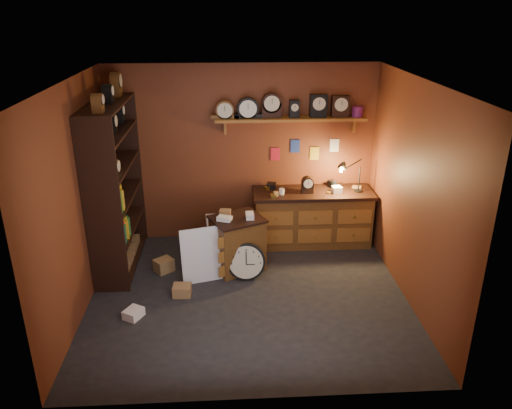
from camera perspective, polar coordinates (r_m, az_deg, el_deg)
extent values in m
plane|color=black|center=(6.51, -0.89, -10.34)|extent=(4.00, 4.00, 0.00)
cube|color=brown|center=(7.60, -1.56, 5.74)|extent=(4.00, 0.02, 2.70)
cube|color=brown|center=(4.27, 0.11, -8.05)|extent=(4.00, 0.02, 2.70)
cube|color=brown|center=(6.15, -19.91, 0.33)|extent=(0.02, 3.60, 2.70)
cube|color=brown|center=(6.30, 17.53, 1.14)|extent=(0.02, 3.60, 2.70)
cube|color=beige|center=(5.55, -1.06, 13.88)|extent=(4.00, 3.60, 0.02)
cube|color=#965B20|center=(7.37, 3.96, 9.75)|extent=(2.20, 0.30, 0.04)
cube|color=#965B20|center=(7.40, -3.53, 8.87)|extent=(0.04, 0.16, 0.20)
cube|color=#965B20|center=(7.64, 11.05, 8.92)|extent=(0.04, 0.16, 0.20)
cylinder|color=#B21419|center=(7.53, 11.52, 10.38)|extent=(0.16, 0.16, 0.15)
cube|color=#AA1528|center=(7.59, -0.42, 5.74)|extent=(0.14, 0.01, 0.20)
cube|color=navy|center=(7.58, 1.85, 6.64)|extent=(0.14, 0.01, 0.20)
cube|color=gold|center=(7.65, 4.09, 5.80)|extent=(0.14, 0.01, 0.20)
cube|color=silver|center=(7.66, 6.36, 6.68)|extent=(0.14, 0.01, 0.20)
cube|color=black|center=(7.10, -17.50, 1.78)|extent=(0.03, 1.60, 2.30)
cube|color=black|center=(6.34, -17.09, -0.62)|extent=(0.45, 0.03, 2.30)
cube|color=black|center=(7.77, -14.61, 3.84)|extent=(0.45, 0.03, 2.30)
cube|color=black|center=(7.49, -14.86, -6.07)|extent=(0.43, 1.54, 0.03)
cube|color=black|center=(7.27, -15.24, -2.60)|extent=(0.43, 1.54, 0.03)
cube|color=black|center=(7.10, -15.60, 0.70)|extent=(0.43, 1.54, 0.03)
cube|color=black|center=(6.95, -15.98, 4.16)|extent=(0.43, 1.54, 0.03)
cube|color=black|center=(6.83, -16.38, 7.74)|extent=(0.43, 1.54, 0.03)
cube|color=black|center=(6.75, -16.73, 10.86)|extent=(0.43, 1.54, 0.03)
cube|color=brown|center=(7.73, 6.40, -1.60)|extent=(1.76, 0.60, 0.80)
cube|color=black|center=(7.57, 6.53, 1.34)|extent=(1.82, 0.66, 0.05)
cube|color=#965B20|center=(7.46, 6.78, -2.55)|extent=(1.68, 0.02, 0.52)
cylinder|color=black|center=(7.66, 11.61, 1.54)|extent=(0.12, 0.12, 0.02)
cylinder|color=black|center=(7.59, 11.72, 2.88)|extent=(0.02, 0.02, 0.38)
cylinder|color=black|center=(7.46, 11.03, 4.53)|extent=(0.27, 0.09, 0.14)
cone|color=black|center=(7.41, 10.01, 4.17)|extent=(0.18, 0.14, 0.18)
cube|color=brown|center=(6.96, -2.12, -4.57)|extent=(0.80, 0.75, 0.74)
cube|color=black|center=(6.79, -2.17, -1.67)|extent=(0.85, 0.80, 0.03)
cube|color=#965B20|center=(6.72, -2.06, -5.61)|extent=(0.53, 0.26, 0.63)
cylinder|color=black|center=(6.75, -1.14, -6.56)|extent=(0.52, 0.17, 0.52)
cylinder|color=beige|center=(6.72, -1.13, -6.64)|extent=(0.46, 0.10, 0.45)
cube|color=black|center=(6.68, -1.13, -6.15)|extent=(0.01, 0.04, 0.17)
cube|color=black|center=(6.73, -0.64, -6.87)|extent=(0.12, 0.01, 0.01)
cube|color=silver|center=(6.89, -6.02, -8.47)|extent=(0.59, 0.30, 0.76)
cube|color=silver|center=(7.52, -3.79, -3.47)|extent=(0.52, 0.52, 0.50)
cube|color=black|center=(7.29, -3.79, -4.33)|extent=(0.41, 0.05, 0.40)
cube|color=olive|center=(6.55, -8.44, -9.68)|extent=(0.24, 0.20, 0.14)
cube|color=white|center=(6.26, -13.82, -11.99)|extent=(0.26, 0.28, 0.11)
cube|color=olive|center=(7.12, -10.48, -6.84)|extent=(0.31, 0.31, 0.18)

